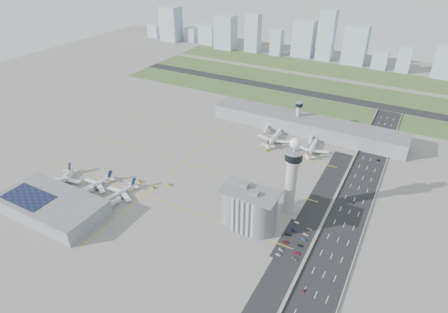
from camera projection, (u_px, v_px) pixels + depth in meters
The scene contains 64 objects.
ground at pixel (204, 190), 318.08m from camera, with size 1000.00×1000.00×0.00m, color gray.
grass_strip_0 at pixel (279, 98), 496.10m from camera, with size 480.00×50.00×0.08m, color #3B5528.
grass_strip_1 at pixel (298, 82), 552.69m from camera, with size 480.00×60.00×0.08m, color #3C592A.
grass_strip_2 at pixel (314, 67), 613.06m from camera, with size 480.00×70.00×0.08m, color #44642F.
runway at pixel (289, 90), 524.01m from camera, with size 480.00×22.00×0.10m, color black.
highway at pixel (340, 235), 270.62m from camera, with size 28.00×500.00×0.10m, color black.
barrier_left at pixel (321, 228), 276.12m from camera, with size 0.60×500.00×1.20m, color #9E9E99.
barrier_right at pixel (360, 241), 264.57m from camera, with size 0.60×500.00×1.20m, color #9E9E99.
landside_road at pixel (302, 232), 273.40m from camera, with size 18.00×260.00×0.08m, color black.
parking_lot at pixel (294, 241), 265.16m from camera, with size 20.00×44.00×0.10m, color black.
taxiway_line_h_0 at pixel (145, 195), 311.94m from camera, with size 260.00×0.60×0.01m, color yellow.
taxiway_line_h_1 at pixel (185, 162), 357.22m from camera, with size 260.00×0.60×0.01m, color yellow.
taxiway_line_h_2 at pixel (216, 137), 402.49m from camera, with size 260.00×0.60×0.01m, color yellow.
taxiway_line_v at pixel (185, 162), 357.22m from camera, with size 0.60×260.00×0.01m, color yellow.
control_tower at pixel (292, 173), 276.54m from camera, with size 14.00×14.00×64.50m.
secondary_tower at pixel (298, 113), 409.30m from camera, with size 8.60×8.60×31.90m.
admin_building at pixel (249, 209), 272.23m from camera, with size 42.00×24.00×33.50m.
terminal_pier at pixel (305, 125), 409.23m from camera, with size 210.00×32.00×15.80m.
near_terminal at pixel (52, 206), 289.24m from camera, with size 84.00×42.00×13.00m.
airplane_near_a at pixel (62, 179), 323.63m from camera, with size 38.03×32.33×10.65m, color white, non-canonical shape.
airplane_near_b at pixel (94, 183), 318.73m from camera, with size 35.40×30.09×9.91m, color white, non-canonical shape.
airplane_near_c at pixel (118, 191), 308.46m from camera, with size 35.37×30.06×9.90m, color white, non-canonical shape.
airplane_far_a at pixel (274, 136), 390.52m from camera, with size 42.24×35.90×11.83m, color white, non-canonical shape.
airplane_far_b at pixel (312, 146), 372.41m from camera, with size 39.82×33.85×11.15m, color white, non-canonical shape.
jet_bridge_near_0 at pixel (53, 187), 317.21m from camera, with size 14.00×3.00×5.70m, color silver, non-canonical shape.
jet_bridge_near_1 at pixel (78, 197), 304.84m from camera, with size 14.00×3.00×5.70m, color silver, non-canonical shape.
jet_bridge_near_2 at pixel (106, 208), 292.46m from camera, with size 14.00×3.00×5.70m, color silver, non-canonical shape.
jet_bridge_far_0 at pixel (267, 127), 415.41m from camera, with size 14.00×3.00×5.70m, color silver, non-canonical shape.
jet_bridge_far_1 at pixel (311, 137), 394.79m from camera, with size 14.00×3.00×5.70m, color silver, non-canonical shape.
tug_0 at pixel (111, 177), 333.04m from camera, with size 2.45×3.57×2.07m, color gold, non-canonical shape.
tug_1 at pixel (140, 181), 327.49m from camera, with size 2.35×3.42×1.99m, color #E2A90C, non-canonical shape.
tug_2 at pixel (154, 188), 319.75m from camera, with size 1.94×2.83×1.64m, color gold, non-canonical shape.
tug_3 at pixel (169, 185), 323.23m from camera, with size 2.16×3.14×1.82m, color yellow, non-canonical shape.
tug_4 at pixel (267, 150), 375.29m from camera, with size 2.23×3.24×1.88m, color orange, non-canonical shape.
tug_5 at pixel (291, 161), 357.23m from camera, with size 1.91×2.79×1.62m, color yellow, non-canonical shape.
car_lot_0 at pixel (278, 255), 252.79m from camera, with size 1.51×3.76×1.28m, color white.
car_lot_1 at pixel (281, 250), 256.90m from camera, with size 1.26×3.62×1.19m, color #8A90A2.
car_lot_2 at pixel (286, 242), 263.32m from camera, with size 1.83×3.98×1.11m, color maroon.
car_lot_3 at pixel (288, 235), 269.88m from camera, with size 1.64×4.04×1.17m, color black.
car_lot_4 at pixel (294, 230), 273.96m from camera, with size 1.55×3.86×1.31m, color navy.
car_lot_5 at pixel (297, 223), 281.11m from camera, with size 1.27×3.64×1.20m, color silver.
car_lot_6 at pixel (294, 259), 249.74m from camera, with size 1.94×4.22×1.17m, color slate.
car_lot_7 at pixel (297, 253), 253.99m from camera, with size 1.84×4.52×1.31m, color #B0193F.
car_lot_8 at pixel (300, 245), 260.37m from camera, with size 1.54×3.83×1.30m, color #262529.
car_lot_9 at pixel (304, 240), 265.38m from camera, with size 1.38×3.95×1.30m, color navy.
car_lot_10 at pixel (306, 235), 269.73m from camera, with size 1.92×4.17×1.16m, color silver.
car_lot_11 at pixel (310, 229), 274.86m from camera, with size 1.67×4.11×1.19m, color #A4A4A4.
car_hw_0 at pixel (304, 291), 227.20m from camera, with size 1.31×3.26×1.11m, color #AC2346.
car_hw_1 at pixel (352, 202), 302.51m from camera, with size 1.23×3.52×1.16m, color black.
car_hw_2 at pixel (378, 160), 358.88m from camera, with size 2.11×4.58×1.27m, color navy.
car_hw_4 at pixel (373, 132), 410.16m from camera, with size 1.32×3.27×1.11m, color #AEAEAE.
skyline_bldg_0 at pixel (155, 31), 785.35m from camera, with size 24.05×19.24×26.50m, color #9EADC1.
skyline_bldg_1 at pixel (171, 24), 753.09m from camera, with size 37.63×30.10×65.60m, color #9EADC1.
skyline_bldg_2 at pixel (191, 35), 755.98m from camera, with size 22.81×18.25×26.79m, color #9EADC1.
skyline_bldg_3 at pixel (208, 34), 738.33m from camera, with size 32.30×25.84×36.93m, color #9EADC1.
skyline_bldg_4 at pixel (226, 32), 700.32m from camera, with size 35.81×28.65×60.36m, color #9EADC1.
skyline_bldg_5 at pixel (253, 33), 679.61m from camera, with size 25.49×20.39×66.89m, color #9EADC1.
skyline_bldg_6 at pixel (277, 42), 664.25m from camera, with size 20.04×16.03×45.20m, color #9EADC1.
skyline_bldg_7 at pixel (304, 38), 656.65m from camera, with size 35.76×28.61×61.22m, color #9EADC1.
skyline_bldg_8 at pixel (327, 35), 630.47m from camera, with size 26.33×21.06×83.39m, color #9EADC1.
skyline_bldg_9 at pixel (356, 45), 615.97m from camera, with size 36.96×29.57×62.11m, color #9EADC1.
skyline_bldg_10 at pixel (380, 60), 600.48m from camera, with size 23.01×18.41×27.75m, color #9EADC1.
skyline_bldg_11 at pixel (404, 60), 582.93m from camera, with size 20.22×16.18×38.97m, color #9EADC1.
skyline_bldg_12 at pixel (444, 62), 557.12m from camera, with size 26.14×20.92×46.89m, color #9EADC1.
Camera 1 is at (138.94, -219.17, 186.91)m, focal length 30.00 mm.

